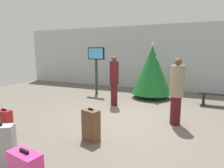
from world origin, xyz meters
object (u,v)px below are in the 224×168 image
holiday_tree (152,70)px  flight_info_kiosk (96,62)px  suitcase_1 (5,122)px  suitcase_5 (91,125)px  traveller_1 (177,90)px  traveller_0 (114,80)px  waiting_bench (222,96)px

holiday_tree → flight_info_kiosk: size_ratio=1.08×
flight_info_kiosk → suitcase_1: (0.01, -4.63, -1.16)m
flight_info_kiosk → suitcase_1: bearing=-89.9°
holiday_tree → suitcase_5: (-0.37, -4.40, -0.82)m
traveller_1 → suitcase_1: bearing=-149.1°
traveller_0 → suitcase_1: traveller_0 is taller
flight_info_kiosk → suitcase_5: bearing=-63.6°
traveller_1 → suitcase_1: (-3.64, -2.18, -0.65)m
suitcase_5 → suitcase_1: bearing=-167.1°
holiday_tree → suitcase_1: bearing=-116.5°
traveller_0 → suitcase_5: size_ratio=2.45×
flight_info_kiosk → suitcase_1: 4.78m
flight_info_kiosk → traveller_1: 4.43m
flight_info_kiosk → traveller_0: 2.10m
holiday_tree → suitcase_1: 5.51m
traveller_0 → suitcase_5: (0.61, -2.74, -0.60)m
traveller_1 → suitcase_5: bearing=-132.9°
holiday_tree → traveller_1: 2.96m
suitcase_1 → suitcase_5: 2.11m
traveller_0 → traveller_1: (2.19, -1.03, -0.02)m
waiting_bench → suitcase_1: (-4.97, -4.59, -0.08)m
holiday_tree → traveller_0: holiday_tree is taller
suitcase_5 → traveller_1: bearing=47.1°
traveller_1 → waiting_bench: bearing=61.1°
holiday_tree → suitcase_5: size_ratio=3.14×
flight_info_kiosk → suitcase_5: size_ratio=2.90×
traveller_0 → traveller_1: traveller_0 is taller
holiday_tree → flight_info_kiosk: (-2.44, -0.23, 0.28)m
waiting_bench → suitcase_5: (-2.91, -4.12, -0.02)m
flight_info_kiosk → waiting_bench: bearing=-0.5°
traveller_0 → traveller_1: bearing=-25.3°
traveller_1 → suitcase_1: traveller_1 is taller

